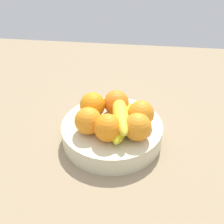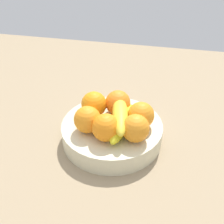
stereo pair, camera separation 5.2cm
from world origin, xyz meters
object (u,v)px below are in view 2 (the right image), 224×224
at_px(orange_center, 106,128).
at_px(orange_top_stack, 118,103).
at_px(orange_front_left, 94,104).
at_px(fruit_bowl, 112,132).
at_px(banana_bunch, 121,119).
at_px(orange_front_right, 87,120).
at_px(orange_back_right, 141,115).
at_px(orange_back_left, 135,128).

xyz_separation_m(orange_center, orange_top_stack, (-0.01, -0.11, 0.00)).
xyz_separation_m(orange_front_left, orange_top_stack, (-0.06, -0.02, 0.00)).
xyz_separation_m(fruit_bowl, orange_top_stack, (-0.01, -0.05, 0.06)).
height_order(fruit_bowl, orange_top_stack, orange_top_stack).
xyz_separation_m(orange_front_left, banana_bunch, (-0.08, 0.04, -0.00)).
distance_m(orange_front_right, orange_back_right, 0.14).
relative_size(orange_front_left, orange_back_right, 1.00).
height_order(orange_front_left, banana_bunch, orange_front_left).
relative_size(orange_front_right, orange_back_right, 1.00).
relative_size(orange_front_left, orange_back_left, 1.00).
distance_m(orange_front_right, orange_center, 0.06).
bearing_deg(banana_bunch, fruit_bowl, -22.85).
bearing_deg(orange_front_right, banana_bunch, -162.09).
relative_size(orange_front_left, orange_front_right, 1.00).
relative_size(fruit_bowl, orange_front_left, 3.88).
relative_size(orange_back_left, orange_back_right, 1.00).
relative_size(fruit_bowl, orange_top_stack, 3.88).
bearing_deg(orange_front_left, orange_center, 120.38).
bearing_deg(orange_front_left, orange_front_right, 91.25).
distance_m(orange_center, orange_back_left, 0.07).
height_order(orange_center, orange_back_left, same).
relative_size(fruit_bowl, orange_center, 3.88).
height_order(orange_back_right, banana_bunch, orange_back_right).
xyz_separation_m(orange_front_left, orange_back_right, (-0.13, 0.02, 0.00)).
bearing_deg(banana_bunch, orange_front_left, -27.81).
distance_m(fruit_bowl, orange_back_left, 0.10).
bearing_deg(orange_front_right, orange_back_right, -160.26).
bearing_deg(orange_back_right, orange_front_left, -10.36).
bearing_deg(orange_back_left, orange_back_right, -96.43).
height_order(orange_center, orange_top_stack, same).
bearing_deg(orange_center, banana_bunch, -121.45).
height_order(orange_front_left, orange_front_right, same).
distance_m(orange_front_left, orange_center, 0.11).
bearing_deg(orange_front_right, orange_front_left, -88.75).
bearing_deg(fruit_bowl, orange_center, 87.25).
xyz_separation_m(fruit_bowl, orange_front_right, (0.06, 0.04, 0.06)).
height_order(orange_back_left, orange_back_right, same).
distance_m(orange_front_right, banana_bunch, 0.09).
bearing_deg(orange_back_left, orange_top_stack, -57.97).
xyz_separation_m(orange_front_left, orange_back_left, (-0.13, 0.08, 0.00)).
relative_size(orange_back_right, banana_bunch, 0.39).
relative_size(orange_front_right, orange_top_stack, 1.00).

